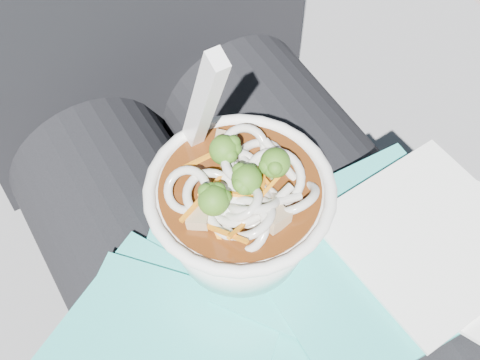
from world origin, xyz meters
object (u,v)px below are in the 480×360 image
person_body (227,214)px  lap (280,302)px  stone_ledge (210,312)px  plastic_bag (270,278)px  udon_bowl (240,208)px

person_body → lap: bearing=-90.0°
stone_ledge → plastic_bag: plastic_bag is taller
lap → udon_bowl: udon_bowl is taller
stone_ledge → person_body: (-0.00, -0.06, 0.34)m
person_body → plastic_bag: 0.13m
person_body → plastic_bag: person_body is taller
person_body → plastic_bag: bearing=-101.5°
person_body → plastic_bag: size_ratio=2.82×
plastic_bag → udon_bowl: (-0.01, 0.04, 0.05)m
lap → stone_ledge: bearing=90.0°
plastic_bag → stone_ledge: bearing=82.5°
stone_ledge → lap: bearing=-90.0°
person_body → plastic_bag: (-0.02, -0.10, 0.07)m
stone_ledge → lap: lap is taller
stone_ledge → udon_bowl: 0.48m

